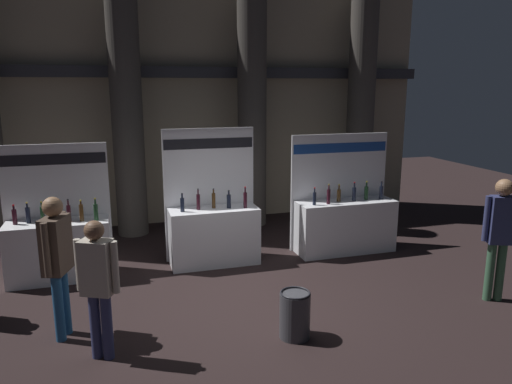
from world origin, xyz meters
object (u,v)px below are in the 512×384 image
exhibitor_booth_1 (214,230)px  trash_bin (295,314)px  visitor_0 (57,254)px  visitor_2 (500,230)px  exhibitor_booth_2 (344,221)px  visitor_3 (98,279)px  exhibitor_booth_0 (59,245)px

exhibitor_booth_1 → trash_bin: exhibitor_booth_1 is taller
visitor_0 → visitor_2: bearing=-77.9°
visitor_0 → exhibitor_booth_2: bearing=-49.7°
exhibitor_booth_1 → visitor_3: exhibitor_booth_1 is taller
exhibitor_booth_0 → visitor_3: exhibitor_booth_0 is taller
trash_bin → visitor_3: 2.43m
visitor_0 → exhibitor_booth_1: bearing=-30.8°
exhibitor_booth_0 → trash_bin: exhibitor_booth_0 is taller
exhibitor_booth_1 → trash_bin: size_ratio=3.93×
exhibitor_booth_0 → visitor_0: 2.13m
exhibitor_booth_1 → visitor_0: 3.16m
trash_bin → visitor_2: 3.31m
trash_bin → visitor_2: visitor_2 is taller
visitor_0 → visitor_3: size_ratio=1.09×
exhibitor_booth_2 → visitor_3: size_ratio=1.34×
exhibitor_booth_2 → visitor_3: (-4.42, -2.60, 0.40)m
visitor_3 → exhibitor_booth_2: bearing=56.9°
exhibitor_booth_0 → visitor_3: (0.68, -2.70, 0.41)m
visitor_2 → visitor_3: visitor_2 is taller
exhibitor_booth_0 → visitor_3: 2.82m
exhibitor_booth_1 → visitor_3: 3.30m
exhibitor_booth_1 → visitor_3: bearing=-125.1°
exhibitor_booth_2 → visitor_3: bearing=-149.5°
exhibitor_booth_0 → exhibitor_booth_1: (2.57, -0.02, 0.03)m
exhibitor_booth_2 → visitor_0: bearing=-158.3°
exhibitor_booth_0 → exhibitor_booth_1: size_ratio=0.92×
exhibitor_booth_2 → trash_bin: size_ratio=3.66×
trash_bin → visitor_2: (3.22, 0.16, 0.78)m
exhibitor_booth_2 → visitor_2: exhibitor_booth_2 is taller
exhibitor_booth_0 → visitor_2: bearing=-23.7°
exhibitor_booth_1 → exhibitor_booth_0: bearing=179.6°
exhibitor_booth_2 → visitor_2: 2.90m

